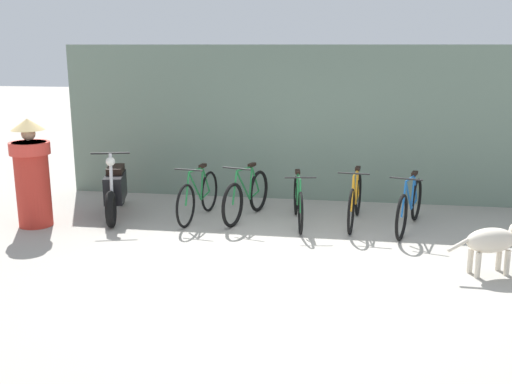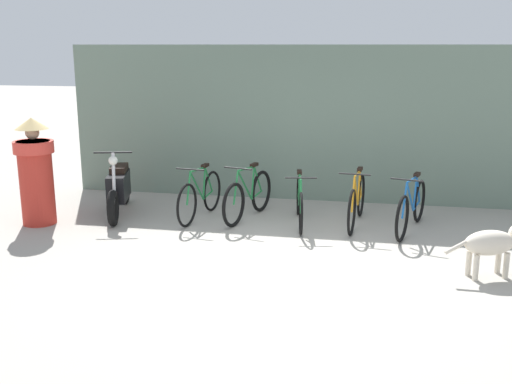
{
  "view_description": "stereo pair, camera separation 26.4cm",
  "coord_description": "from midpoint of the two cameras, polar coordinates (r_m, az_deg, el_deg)",
  "views": [
    {
      "loc": [
        0.73,
        -7.11,
        2.67
      ],
      "look_at": [
        -0.56,
        0.98,
        0.65
      ],
      "focal_mm": 42.0,
      "sensor_mm": 36.0,
      "label": 1
    },
    {
      "loc": [
        0.99,
        -7.06,
        2.67
      ],
      "look_at": [
        -0.56,
        0.98,
        0.65
      ],
      "focal_mm": 42.0,
      "sensor_mm": 36.0,
      "label": 2
    }
  ],
  "objects": [
    {
      "name": "ground_plane",
      "position": [
        7.62,
        1.99,
        -6.67
      ],
      "size": [
        60.0,
        60.0,
        0.0
      ],
      "primitive_type": "plane",
      "color": "#9E998E"
    },
    {
      "name": "shop_wall_back",
      "position": [
        10.48,
        4.29,
        6.5
      ],
      "size": [
        8.68,
        0.2,
        2.67
      ],
      "color": "slate",
      "rests_on": "ground"
    },
    {
      "name": "bicycle_0",
      "position": [
        9.42,
        -6.33,
        -0.44
      ],
      "size": [
        0.46,
        1.61,
        0.87
      ],
      "rotation": [
        0.0,
        0.0,
        -1.72
      ],
      "color": "black",
      "rests_on": "ground"
    },
    {
      "name": "bicycle_1",
      "position": [
        9.38,
        -1.74,
        -0.43
      ],
      "size": [
        0.55,
        1.6,
        0.88
      ],
      "rotation": [
        0.0,
        0.0,
        -1.83
      ],
      "color": "black",
      "rests_on": "ground"
    },
    {
      "name": "bicycle_2",
      "position": [
        9.13,
        3.21,
        -0.94
      ],
      "size": [
        0.46,
        1.66,
        0.82
      ],
      "rotation": [
        0.0,
        0.0,
        -1.41
      ],
      "color": "black",
      "rests_on": "ground"
    },
    {
      "name": "bicycle_3",
      "position": [
        9.19,
        8.6,
        -0.85
      ],
      "size": [
        0.46,
        1.71,
        0.88
      ],
      "rotation": [
        0.0,
        0.0,
        -1.68
      ],
      "color": "black",
      "rests_on": "ground"
    },
    {
      "name": "bicycle_4",
      "position": [
        9.07,
        13.61,
        -1.35
      ],
      "size": [
        0.6,
        1.69,
        0.86
      ],
      "rotation": [
        0.0,
        0.0,
        -1.85
      ],
      "color": "black",
      "rests_on": "ground"
    },
    {
      "name": "motorcycle",
      "position": [
        9.83,
        -13.99,
        0.19
      ],
      "size": [
        0.68,
        1.83,
        1.09
      ],
      "rotation": [
        0.0,
        0.0,
        -1.3
      ],
      "color": "black",
      "rests_on": "ground"
    },
    {
      "name": "stray_dog",
      "position": [
        7.61,
        21.05,
        -4.28
      ],
      "size": [
        1.06,
        0.55,
        0.63
      ],
      "rotation": [
        0.0,
        0.0,
        0.37
      ],
      "color": "beige",
      "rests_on": "ground"
    },
    {
      "name": "person_in_robes",
      "position": [
        9.56,
        -21.32,
        1.72
      ],
      "size": [
        0.83,
        0.83,
        1.63
      ],
      "rotation": [
        0.0,
        0.0,
        3.88
      ],
      "color": "#B72D23",
      "rests_on": "ground"
    }
  ]
}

